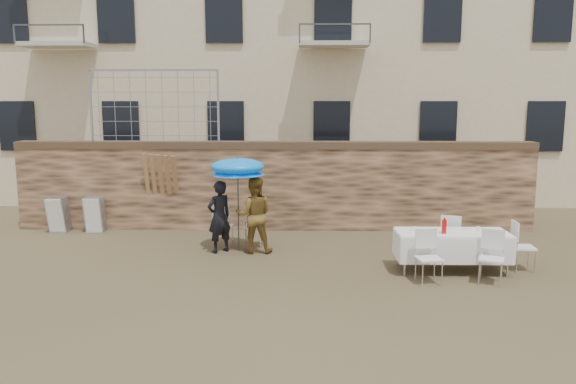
{
  "coord_description": "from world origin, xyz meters",
  "views": [
    {
      "loc": [
        0.63,
        -9.1,
        3.21
      ],
      "look_at": [
        0.4,
        2.2,
        1.4
      ],
      "focal_mm": 35.0,
      "sensor_mm": 36.0,
      "label": 1
    }
  ],
  "objects_px": {
    "couple_chair_left": "(223,225)",
    "couple_chair_right": "(254,225)",
    "table_chair_front_right": "(491,258)",
    "woman_dress": "(254,215)",
    "chair_stack_left": "(62,213)",
    "umbrella": "(238,170)",
    "man_suit": "(219,217)",
    "banquet_table": "(452,234)",
    "table_chair_back": "(451,237)",
    "table_chair_side": "(523,246)",
    "chair_stack_right": "(97,213)",
    "soda_bottle": "(444,227)",
    "table_chair_front_left": "(429,257)"
  },
  "relations": [
    {
      "from": "man_suit",
      "to": "umbrella",
      "type": "distance_m",
      "value": 1.09
    },
    {
      "from": "woman_dress",
      "to": "soda_bottle",
      "type": "bearing_deg",
      "value": 155.5
    },
    {
      "from": "woman_dress",
      "to": "chair_stack_left",
      "type": "distance_m",
      "value": 5.42
    },
    {
      "from": "couple_chair_left",
      "to": "chair_stack_left",
      "type": "distance_m",
      "value": 4.52
    },
    {
      "from": "table_chair_back",
      "to": "table_chair_front_right",
      "type": "bearing_deg",
      "value": 121.67
    },
    {
      "from": "umbrella",
      "to": "woman_dress",
      "type": "bearing_deg",
      "value": -15.95
    },
    {
      "from": "banquet_table",
      "to": "table_chair_side",
      "type": "height_order",
      "value": "table_chair_side"
    },
    {
      "from": "woman_dress",
      "to": "table_chair_back",
      "type": "height_order",
      "value": "woman_dress"
    },
    {
      "from": "man_suit",
      "to": "woman_dress",
      "type": "relative_size",
      "value": 0.95
    },
    {
      "from": "woman_dress",
      "to": "banquet_table",
      "type": "bearing_deg",
      "value": 158.47
    },
    {
      "from": "man_suit",
      "to": "banquet_table",
      "type": "distance_m",
      "value": 4.82
    },
    {
      "from": "couple_chair_right",
      "to": "table_chair_back",
      "type": "height_order",
      "value": "same"
    },
    {
      "from": "table_chair_side",
      "to": "chair_stack_left",
      "type": "relative_size",
      "value": 1.04
    },
    {
      "from": "man_suit",
      "to": "table_chair_front_right",
      "type": "bearing_deg",
      "value": 117.53
    },
    {
      "from": "banquet_table",
      "to": "soda_bottle",
      "type": "xyz_separation_m",
      "value": [
        -0.2,
        -0.15,
        0.17
      ]
    },
    {
      "from": "soda_bottle",
      "to": "table_chair_front_right",
      "type": "height_order",
      "value": "soda_bottle"
    },
    {
      "from": "umbrella",
      "to": "table_chair_side",
      "type": "distance_m",
      "value": 5.93
    },
    {
      "from": "table_chair_front_right",
      "to": "chair_stack_left",
      "type": "height_order",
      "value": "table_chair_front_right"
    },
    {
      "from": "umbrella",
      "to": "couple_chair_left",
      "type": "xyz_separation_m",
      "value": [
        -0.4,
        0.45,
        -1.31
      ]
    },
    {
      "from": "banquet_table",
      "to": "chair_stack_left",
      "type": "xyz_separation_m",
      "value": [
        -8.92,
        3.29,
        -0.27
      ]
    },
    {
      "from": "banquet_table",
      "to": "table_chair_front_left",
      "type": "bearing_deg",
      "value": -128.66
    },
    {
      "from": "couple_chair_left",
      "to": "table_chair_back",
      "type": "bearing_deg",
      "value": 173.08
    },
    {
      "from": "man_suit",
      "to": "banquet_table",
      "type": "bearing_deg",
      "value": 123.63
    },
    {
      "from": "umbrella",
      "to": "chair_stack_left",
      "type": "xyz_separation_m",
      "value": [
        -4.68,
        1.9,
        -1.33
      ]
    },
    {
      "from": "chair_stack_left",
      "to": "woman_dress",
      "type": "bearing_deg",
      "value": -21.66
    },
    {
      "from": "table_chair_front_right",
      "to": "woman_dress",
      "type": "bearing_deg",
      "value": 177.32
    },
    {
      "from": "table_chair_front_left",
      "to": "umbrella",
      "type": "bearing_deg",
      "value": 140.04
    },
    {
      "from": "table_chair_back",
      "to": "chair_stack_left",
      "type": "relative_size",
      "value": 1.04
    },
    {
      "from": "man_suit",
      "to": "woman_dress",
      "type": "distance_m",
      "value": 0.75
    },
    {
      "from": "woman_dress",
      "to": "chair_stack_right",
      "type": "distance_m",
      "value": 4.6
    },
    {
      "from": "table_chair_front_right",
      "to": "couple_chair_left",
      "type": "bearing_deg",
      "value": 175.51
    },
    {
      "from": "couple_chair_left",
      "to": "couple_chair_right",
      "type": "distance_m",
      "value": 0.7
    },
    {
      "from": "couple_chair_right",
      "to": "table_chair_side",
      "type": "relative_size",
      "value": 1.0
    },
    {
      "from": "table_chair_front_right",
      "to": "chair_stack_left",
      "type": "bearing_deg",
      "value": 179.06
    },
    {
      "from": "woman_dress",
      "to": "chair_stack_left",
      "type": "height_order",
      "value": "woman_dress"
    },
    {
      "from": "woman_dress",
      "to": "chair_stack_right",
      "type": "height_order",
      "value": "woman_dress"
    },
    {
      "from": "table_chair_front_right",
      "to": "table_chair_back",
      "type": "bearing_deg",
      "value": 123.23
    },
    {
      "from": "woman_dress",
      "to": "soda_bottle",
      "type": "distance_m",
      "value": 3.96
    },
    {
      "from": "couple_chair_right",
      "to": "umbrella",
      "type": "bearing_deg",
      "value": 54.11
    },
    {
      "from": "couple_chair_left",
      "to": "table_chair_front_left",
      "type": "height_order",
      "value": "same"
    },
    {
      "from": "soda_bottle",
      "to": "chair_stack_right",
      "type": "bearing_deg",
      "value": 156.25
    },
    {
      "from": "umbrella",
      "to": "chair_stack_right",
      "type": "distance_m",
      "value": 4.43
    },
    {
      "from": "couple_chair_left",
      "to": "table_chair_front_right",
      "type": "relative_size",
      "value": 1.0
    },
    {
      "from": "table_chair_side",
      "to": "chair_stack_right",
      "type": "distance_m",
      "value": 9.94
    },
    {
      "from": "table_chair_back",
      "to": "umbrella",
      "type": "bearing_deg",
      "value": 13.11
    },
    {
      "from": "table_chair_front_left",
      "to": "chair_stack_left",
      "type": "xyz_separation_m",
      "value": [
        -8.32,
        4.04,
        -0.02
      ]
    },
    {
      "from": "table_chair_side",
      "to": "chair_stack_left",
      "type": "distance_m",
      "value": 10.8
    },
    {
      "from": "couple_chair_left",
      "to": "table_chair_front_right",
      "type": "height_order",
      "value": "same"
    },
    {
      "from": "table_chair_side",
      "to": "couple_chair_right",
      "type": "bearing_deg",
      "value": 74.4
    },
    {
      "from": "couple_chair_right",
      "to": "table_chair_back",
      "type": "bearing_deg",
      "value": 163.65
    }
  ]
}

